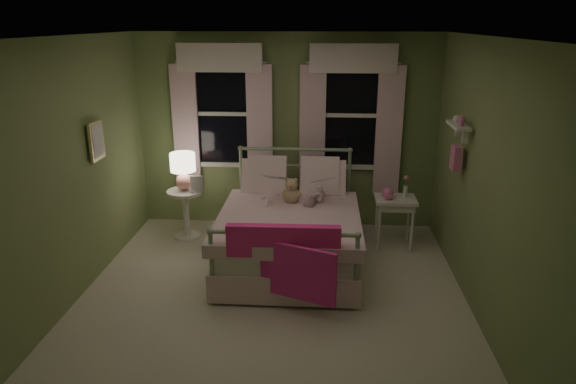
# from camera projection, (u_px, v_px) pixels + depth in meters

# --- Properties ---
(room_shell) EXTENTS (4.20, 4.20, 4.20)m
(room_shell) POSITION_uv_depth(u_px,v_px,m) (271.00, 178.00, 4.90)
(room_shell) COLOR silver
(room_shell) RESTS_ON ground
(bed) EXTENTS (1.58, 2.04, 1.18)m
(bed) POSITION_uv_depth(u_px,v_px,m) (290.00, 232.00, 5.98)
(bed) COLOR white
(bed) RESTS_ON ground
(pink_throw) EXTENTS (1.10, 0.45, 0.71)m
(pink_throw) POSITION_uv_depth(u_px,v_px,m) (283.00, 253.00, 4.94)
(pink_throw) COLOR #ED2E89
(pink_throw) RESTS_ON bed
(child_left) EXTENTS (0.25, 0.16, 0.67)m
(child_left) POSITION_uv_depth(u_px,v_px,m) (269.00, 179.00, 6.23)
(child_left) COLOR #F7D1DD
(child_left) RESTS_ON bed
(child_right) EXTENTS (0.40, 0.35, 0.71)m
(child_right) POSITION_uv_depth(u_px,v_px,m) (315.00, 178.00, 6.19)
(child_right) COLOR #F7D1DD
(child_right) RESTS_ON bed
(book_left) EXTENTS (0.22, 0.17, 0.26)m
(book_left) POSITION_uv_depth(u_px,v_px,m) (267.00, 180.00, 5.98)
(book_left) COLOR beige
(book_left) RESTS_ON child_left
(book_right) EXTENTS (0.23, 0.19, 0.26)m
(book_right) POSITION_uv_depth(u_px,v_px,m) (315.00, 185.00, 5.95)
(book_right) COLOR beige
(book_right) RESTS_ON child_right
(teddy_bear) EXTENTS (0.24, 0.20, 0.32)m
(teddy_bear) POSITION_uv_depth(u_px,v_px,m) (292.00, 192.00, 6.10)
(teddy_bear) COLOR tan
(teddy_bear) RESTS_ON bed
(nightstand_left) EXTENTS (0.46, 0.46, 0.65)m
(nightstand_left) POSITION_uv_depth(u_px,v_px,m) (186.00, 207.00, 6.68)
(nightstand_left) COLOR white
(nightstand_left) RESTS_ON ground
(table_lamp) EXTENTS (0.32, 0.32, 0.48)m
(table_lamp) POSITION_uv_depth(u_px,v_px,m) (183.00, 168.00, 6.51)
(table_lamp) COLOR pink
(table_lamp) RESTS_ON nightstand_left
(book_nightstand) EXTENTS (0.18, 0.23, 0.02)m
(book_nightstand) POSITION_uv_depth(u_px,v_px,m) (191.00, 192.00, 6.52)
(book_nightstand) COLOR beige
(book_nightstand) RESTS_ON nightstand_left
(nightstand_right) EXTENTS (0.50, 0.40, 0.64)m
(nightstand_right) POSITION_uv_depth(u_px,v_px,m) (395.00, 206.00, 6.36)
(nightstand_right) COLOR white
(nightstand_right) RESTS_ON ground
(pink_toy) EXTENTS (0.14, 0.20, 0.14)m
(pink_toy) POSITION_uv_depth(u_px,v_px,m) (388.00, 193.00, 6.31)
(pink_toy) COLOR pink
(pink_toy) RESTS_ON nightstand_right
(bud_vase) EXTENTS (0.06, 0.06, 0.28)m
(bud_vase) POSITION_uv_depth(u_px,v_px,m) (406.00, 186.00, 6.33)
(bud_vase) COLOR white
(bud_vase) RESTS_ON nightstand_right
(window_left) EXTENTS (1.34, 0.13, 1.96)m
(window_left) POSITION_uv_depth(u_px,v_px,m) (222.00, 109.00, 6.77)
(window_left) COLOR black
(window_left) RESTS_ON room_shell
(window_right) EXTENTS (1.34, 0.13, 1.96)m
(window_right) POSITION_uv_depth(u_px,v_px,m) (351.00, 110.00, 6.66)
(window_right) COLOR black
(window_right) RESTS_ON room_shell
(wall_shelf) EXTENTS (0.15, 0.50, 0.60)m
(wall_shelf) POSITION_uv_depth(u_px,v_px,m) (457.00, 142.00, 5.37)
(wall_shelf) COLOR white
(wall_shelf) RESTS_ON room_shell
(framed_picture) EXTENTS (0.03, 0.32, 0.42)m
(framed_picture) POSITION_uv_depth(u_px,v_px,m) (97.00, 141.00, 5.53)
(framed_picture) COLOR beige
(framed_picture) RESTS_ON room_shell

